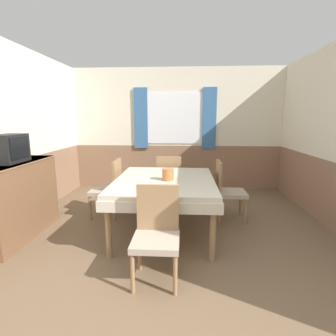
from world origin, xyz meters
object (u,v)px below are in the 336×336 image
(chair_head_near, at_px, (157,231))
(sideboard, at_px, (17,200))
(vase, at_px, (168,174))
(chair_left_far, at_px, (110,187))
(chair_right_far, at_px, (227,189))
(dining_table, at_px, (165,186))
(chair_head_window, at_px, (169,179))
(tv, at_px, (9,149))

(chair_head_near, xyz_separation_m, sideboard, (-1.91, 0.78, 0.02))
(chair_head_near, bearing_deg, vase, -92.65)
(chair_left_far, bearing_deg, sideboard, 128.96)
(chair_right_far, distance_m, sideboard, 2.94)
(dining_table, distance_m, sideboard, 1.94)
(chair_left_far, bearing_deg, chair_head_near, -150.11)
(chair_head_near, distance_m, sideboard, 2.07)
(chair_head_window, xyz_separation_m, chair_head_near, (0.00, -2.15, 0.00))
(chair_left_far, bearing_deg, chair_right_far, -90.00)
(sideboard, bearing_deg, vase, 6.44)
(chair_left_far, height_order, tv, tv)
(chair_left_far, relative_size, chair_head_window, 1.00)
(chair_left_far, bearing_deg, chair_head_window, -58.56)
(tv, bearing_deg, chair_left_far, 38.78)
(chair_head_window, bearing_deg, chair_right_far, -31.44)
(chair_left_far, distance_m, tv, 1.47)
(dining_table, xyz_separation_m, chair_head_window, (0.00, 1.07, -0.16))
(chair_head_window, xyz_separation_m, chair_right_far, (0.91, -0.56, 0.00))
(tv, bearing_deg, chair_head_near, -21.92)
(dining_table, xyz_separation_m, chair_left_far, (-0.91, 0.52, -0.16))
(chair_left_far, bearing_deg, tv, 128.78)
(chair_right_far, bearing_deg, tv, -74.01)
(chair_head_near, bearing_deg, tv, -21.92)
(chair_left_far, xyz_separation_m, chair_right_far, (1.83, 0.00, 0.00))
(chair_head_near, height_order, sideboard, sideboard)
(dining_table, relative_size, vase, 10.80)
(chair_left_far, height_order, chair_head_near, same)
(dining_table, bearing_deg, chair_head_near, -90.00)
(chair_right_far, xyz_separation_m, tv, (-2.84, -0.81, 0.69))
(chair_head_window, xyz_separation_m, sideboard, (-1.91, -1.36, 0.02))
(dining_table, height_order, vase, vase)
(chair_head_near, xyz_separation_m, tv, (-1.93, 0.78, 0.69))
(chair_head_window, bearing_deg, chair_head_near, -90.00)
(chair_head_window, bearing_deg, dining_table, -90.00)
(dining_table, distance_m, chair_left_far, 1.06)
(chair_right_far, bearing_deg, vase, -55.98)
(chair_left_far, xyz_separation_m, chair_head_window, (0.91, 0.56, 0.00))
(dining_table, relative_size, sideboard, 1.26)
(dining_table, relative_size, tv, 3.66)
(tv, bearing_deg, vase, 6.62)
(vase, bearing_deg, chair_left_far, 148.63)
(chair_left_far, distance_m, sideboard, 1.28)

